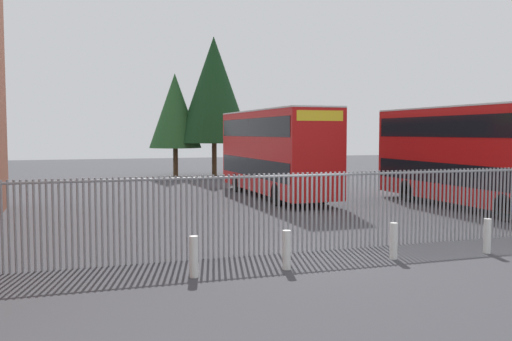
# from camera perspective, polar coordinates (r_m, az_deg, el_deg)

# --- Properties ---
(ground_plane) EXTENTS (100.00, 100.00, 0.00)m
(ground_plane) POSITION_cam_1_polar(r_m,az_deg,el_deg) (23.19, -3.16, -4.30)
(ground_plane) COLOR #3D3D42
(palisade_fence) EXTENTS (15.73, 0.14, 2.35)m
(palisade_fence) POSITION_cam_1_polar(r_m,az_deg,el_deg) (15.57, 4.98, -3.95)
(palisade_fence) COLOR gray
(palisade_fence) RESTS_ON ground
(double_decker_bus_near_gate) EXTENTS (2.54, 10.81, 4.42)m
(double_decker_bus_near_gate) POSITION_cam_1_polar(r_m,az_deg,el_deg) (25.83, 20.94, 1.69)
(double_decker_bus_near_gate) COLOR red
(double_decker_bus_near_gate) RESTS_ON ground
(double_decker_bus_behind_fence_left) EXTENTS (2.54, 10.81, 4.42)m
(double_decker_bus_behind_fence_left) POSITION_cam_1_polar(r_m,az_deg,el_deg) (28.66, 1.91, 2.13)
(double_decker_bus_behind_fence_left) COLOR red
(double_decker_bus_behind_fence_left) RESTS_ON ground
(bollard_near_left) EXTENTS (0.20, 0.20, 0.95)m
(bollard_near_left) POSITION_cam_1_polar(r_m,az_deg,el_deg) (13.00, -6.32, -8.69)
(bollard_near_left) COLOR silver
(bollard_near_left) RESTS_ON ground
(bollard_center_front) EXTENTS (0.20, 0.20, 0.95)m
(bollard_center_front) POSITION_cam_1_polar(r_m,az_deg,el_deg) (13.67, 3.12, -8.05)
(bollard_center_front) COLOR silver
(bollard_center_front) RESTS_ON ground
(bollard_near_right) EXTENTS (0.20, 0.20, 0.95)m
(bollard_near_right) POSITION_cam_1_polar(r_m,az_deg,el_deg) (15.18, 13.78, -6.95)
(bollard_near_right) COLOR silver
(bollard_near_right) RESTS_ON ground
(bollard_far_right) EXTENTS (0.20, 0.20, 0.95)m
(bollard_far_right) POSITION_cam_1_polar(r_m,az_deg,el_deg) (16.69, 22.40, -6.15)
(bollard_far_right) COLOR silver
(bollard_far_right) RESTS_ON ground
(tree_tall_back) EXTENTS (5.53, 5.53, 10.42)m
(tree_tall_back) POSITION_cam_1_polar(r_m,az_deg,el_deg) (42.43, -4.29, 8.15)
(tree_tall_back) COLOR #4C3823
(tree_tall_back) RESTS_ON ground
(tree_short_side) EXTENTS (3.87, 3.87, 7.68)m
(tree_short_side) POSITION_cam_1_polar(r_m,az_deg,el_deg) (42.45, -8.21, 6.01)
(tree_short_side) COLOR #4C3823
(tree_short_side) RESTS_ON ground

